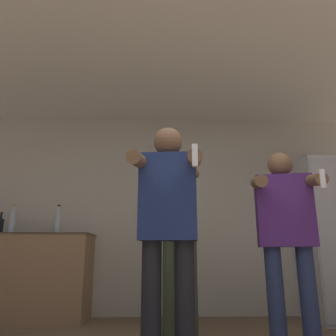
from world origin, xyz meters
TOP-DOWN VIEW (x-y plane):
  - wall_back at (0.00, 2.91)m, footprint 7.00×0.06m
  - ceiling_slab at (0.00, 1.44)m, footprint 7.00×3.40m
  - refrigerator at (1.78, 2.53)m, footprint 0.68×0.73m
  - counter at (-1.92, 2.60)m, footprint 1.71×0.60m
  - bottle_red_label at (-1.48, 2.58)m, footprint 0.08×0.08m
  - bottle_brown_liquor at (-2.02, 2.58)m, footprint 0.08×0.08m
  - bottle_amber_bourbon at (-2.15, 2.58)m, footprint 0.08×0.08m
  - person_woman_foreground at (-0.22, 0.93)m, footprint 0.52×0.54m
  - person_man_side at (0.77, 1.32)m, footprint 0.59×0.58m
  - person_spectator_back at (-0.08, 1.81)m, footprint 0.46×0.54m

SIDE VIEW (x-z plane):
  - counter at x=-1.92m, z-range 0.00..0.96m
  - refrigerator at x=1.78m, z-range 0.00..1.84m
  - person_man_side at x=0.77m, z-range 0.14..1.74m
  - person_woman_foreground at x=-0.22m, z-range 0.14..1.79m
  - person_spectator_back at x=-0.08m, z-range 0.10..1.85m
  - bottle_amber_bourbon at x=-2.15m, z-range 0.93..1.19m
  - bottle_red_label at x=-1.48m, z-range 0.93..1.28m
  - bottle_brown_liquor at x=-2.02m, z-range 0.93..1.28m
  - wall_back at x=0.00m, z-range 0.00..2.55m
  - ceiling_slab at x=0.00m, z-range 2.55..2.60m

